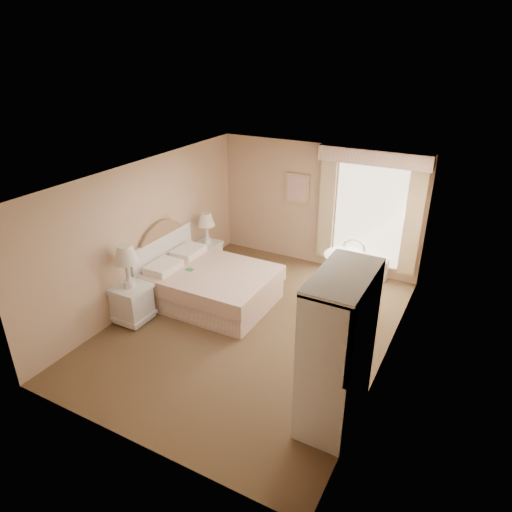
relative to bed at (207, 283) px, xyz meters
The scene contains 9 objects.
room 1.48m from the bed, 17.65° to the right, with size 4.21×5.51×2.51m.
window 3.31m from the bed, 46.64° to the left, with size 2.05×0.22×2.51m.
framed_art 2.73m from the bed, 74.14° to the left, with size 0.52×0.04×0.62m.
bed is the anchor object (origin of this frame).
nightstand_near 1.35m from the bed, 122.49° to the right, with size 0.56×0.56×1.35m.
nightstand_far 1.33m from the bed, 122.92° to the left, with size 0.48×0.48×1.17m.
round_table 2.48m from the bed, 32.85° to the left, with size 0.76×0.76×0.81m.
cafe_chair 2.67m from the bed, 37.58° to the left, with size 0.48×0.48×0.97m.
armoire 3.37m from the bed, 28.54° to the right, with size 0.60×1.19×1.98m.
Camera 1 is at (3.01, -5.51, 4.23)m, focal length 32.00 mm.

